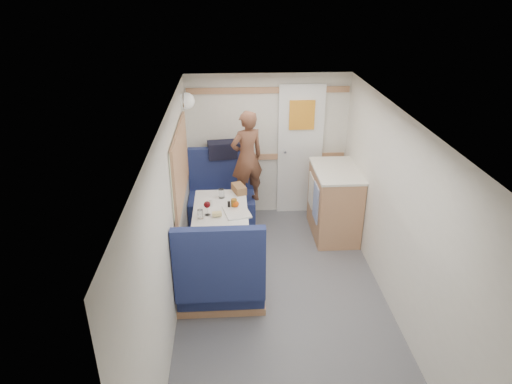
{
  "coord_description": "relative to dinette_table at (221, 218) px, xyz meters",
  "views": [
    {
      "loc": [
        -0.52,
        -3.7,
        3.13
      ],
      "look_at": [
        -0.24,
        0.9,
        0.94
      ],
      "focal_mm": 32.0,
      "sensor_mm": 36.0,
      "label": 1
    }
  ],
  "objects": [
    {
      "name": "wall_right",
      "position": [
        1.75,
        -1.0,
        0.43
      ],
      "size": [
        0.02,
        4.5,
        2.0
      ],
      "primitive_type": "cube",
      "color": "silver",
      "rests_on": "floor"
    },
    {
      "name": "orange_fruit",
      "position": [
        0.18,
        -0.05,
        0.21
      ],
      "size": [
        0.07,
        0.07,
        0.07
      ],
      "primitive_type": "sphere",
      "color": "orange",
      "rests_on": "tray"
    },
    {
      "name": "ceiling",
      "position": [
        0.65,
        -1.0,
        1.43
      ],
      "size": [
        4.5,
        4.5,
        0.0
      ],
      "primitive_type": "plane",
      "rotation": [
        3.14,
        0.0,
        0.0
      ],
      "color": "silver",
      "rests_on": "wall_back"
    },
    {
      "name": "dome_light",
      "position": [
        -0.39,
        0.85,
        1.18
      ],
      "size": [
        0.2,
        0.2,
        0.2
      ],
      "primitive_type": "sphere",
      "color": "white",
      "rests_on": "wall_left"
    },
    {
      "name": "duffel_bag",
      "position": [
        0.06,
        1.12,
        0.44
      ],
      "size": [
        0.48,
        0.28,
        0.22
      ],
      "primitive_type": "cube",
      "rotation": [
        0.0,
        0.0,
        0.13
      ],
      "color": "black",
      "rests_on": "ledge"
    },
    {
      "name": "salt_grinder",
      "position": [
        -0.11,
        0.01,
        0.2
      ],
      "size": [
        0.04,
        0.04,
        0.09
      ],
      "primitive_type": "cylinder",
      "color": "silver",
      "rests_on": "dinette_table"
    },
    {
      "name": "tray",
      "position": [
        0.19,
        -0.16,
        0.16
      ],
      "size": [
        0.34,
        0.4,
        0.02
      ],
      "primitive_type": "cube",
      "rotation": [
        0.0,
        0.0,
        0.22
      ],
      "color": "white",
      "rests_on": "dinette_table"
    },
    {
      "name": "person",
      "position": [
        0.34,
        0.68,
        0.49
      ],
      "size": [
        0.52,
        0.45,
        1.21
      ],
      "primitive_type": "imported",
      "rotation": [
        0.0,
        0.0,
        3.58
      ],
      "color": "brown",
      "rests_on": "bench_far"
    },
    {
      "name": "cheese_block",
      "position": [
        -0.03,
        -0.24,
        0.19
      ],
      "size": [
        0.11,
        0.08,
        0.04
      ],
      "primitive_type": "cube",
      "rotation": [
        0.0,
        0.0,
        0.13
      ],
      "color": "#E4C884",
      "rests_on": "tray"
    },
    {
      "name": "ledge",
      "position": [
        -0.0,
        1.12,
        0.31
      ],
      "size": [
        0.9,
        0.14,
        0.04
      ],
      "primitive_type": "cube",
      "color": "#A16F49",
      "rests_on": "bench_far"
    },
    {
      "name": "oak_trim_low",
      "position": [
        0.65,
        1.23,
        0.28
      ],
      "size": [
        2.15,
        0.02,
        0.08
      ],
      "primitive_type": "cube",
      "color": "#A16F49",
      "rests_on": "wall_back"
    },
    {
      "name": "bench_near",
      "position": [
        -0.0,
        -0.86,
        -0.27
      ],
      "size": [
        0.9,
        0.59,
        1.05
      ],
      "color": "navy",
      "rests_on": "floor"
    },
    {
      "name": "oak_trim_high",
      "position": [
        0.65,
        1.23,
        1.21
      ],
      "size": [
        2.15,
        0.02,
        0.08
      ],
      "primitive_type": "cube",
      "color": "#A16F49",
      "rests_on": "wall_back"
    },
    {
      "name": "wall_left",
      "position": [
        -0.45,
        -1.0,
        0.43
      ],
      "size": [
        0.02,
        4.5,
        2.0
      ],
      "primitive_type": "cube",
      "color": "silver",
      "rests_on": "floor"
    },
    {
      "name": "bench_far",
      "position": [
        -0.0,
        0.86,
        -0.27
      ],
      "size": [
        0.9,
        0.59,
        1.05
      ],
      "color": "navy",
      "rests_on": "floor"
    },
    {
      "name": "tumbler_right",
      "position": [
        0.01,
        0.23,
        0.21
      ],
      "size": [
        0.07,
        0.07,
        0.11
      ],
      "primitive_type": "cylinder",
      "color": "white",
      "rests_on": "dinette_table"
    },
    {
      "name": "rear_door",
      "position": [
        1.1,
        1.22,
        0.41
      ],
      "size": [
        0.62,
        0.12,
        1.86
      ],
      "color": "white",
      "rests_on": "wall_back"
    },
    {
      "name": "tumbler_left",
      "position": [
        -0.22,
        -0.27,
        0.21
      ],
      "size": [
        0.06,
        0.06,
        0.1
      ],
      "primitive_type": "cylinder",
      "color": "white",
      "rests_on": "dinette_table"
    },
    {
      "name": "galley_counter",
      "position": [
        1.47,
        0.55,
        -0.1
      ],
      "size": [
        0.57,
        0.92,
        0.92
      ],
      "color": "#A16F49",
      "rests_on": "floor"
    },
    {
      "name": "floor",
      "position": [
        0.65,
        -1.0,
        -0.57
      ],
      "size": [
        4.5,
        4.5,
        0.0
      ],
      "primitive_type": "plane",
      "color": "#515156",
      "rests_on": "ground"
    },
    {
      "name": "dinette_table",
      "position": [
        0.0,
        0.0,
        0.0
      ],
      "size": [
        0.62,
        0.92,
        0.72
      ],
      "color": "white",
      "rests_on": "floor"
    },
    {
      "name": "side_window",
      "position": [
        -0.43,
        0.0,
        0.68
      ],
      "size": [
        0.04,
        1.3,
        0.72
      ],
      "primitive_type": "cube",
      "color": "#969F87",
      "rests_on": "wall_left"
    },
    {
      "name": "wine_glass",
      "position": [
        -0.14,
        -0.2,
        0.28
      ],
      "size": [
        0.08,
        0.08,
        0.17
      ],
      "color": "white",
      "rests_on": "dinette_table"
    },
    {
      "name": "beer_glass",
      "position": [
        0.16,
        -0.03,
        0.21
      ],
      "size": [
        0.07,
        0.07,
        0.11
      ],
      "primitive_type": "cylinder",
      "color": "#955D15",
      "rests_on": "dinette_table"
    },
    {
      "name": "pepper_grinder",
      "position": [
        0.1,
        -0.05,
        0.2
      ],
      "size": [
        0.03,
        0.03,
        0.09
      ],
      "primitive_type": "cylinder",
      "color": "black",
      "rests_on": "dinette_table"
    },
    {
      "name": "bread_loaf",
      "position": [
        0.22,
        0.38,
        0.2
      ],
      "size": [
        0.19,
        0.26,
        0.1
      ],
      "primitive_type": "cube",
      "rotation": [
        0.0,
        0.0,
        0.33
      ],
      "color": "brown",
      "rests_on": "dinette_table"
    },
    {
      "name": "wall_back",
      "position": [
        0.65,
        1.25,
        0.43
      ],
      "size": [
        2.2,
        0.02,
        2.0
      ],
      "primitive_type": "cube",
      "color": "silver",
      "rests_on": "floor"
    }
  ]
}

